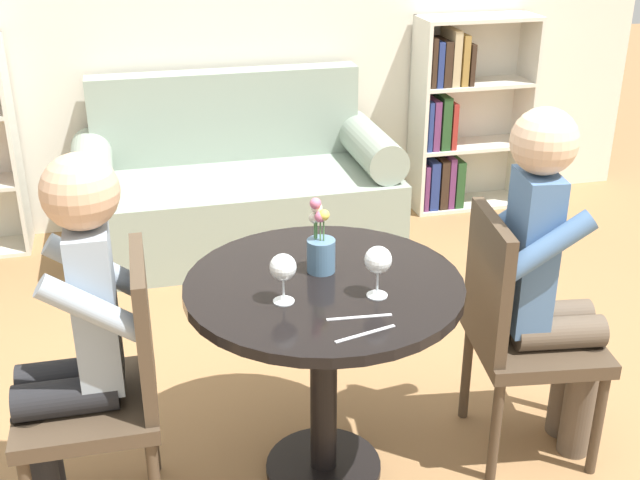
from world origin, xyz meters
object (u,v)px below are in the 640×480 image
Objects in this scene: person_right at (549,278)px; wine_glass_left at (283,269)px; person_left at (73,337)px; flower_vase at (320,247)px; wine_glass_right at (378,261)px; bookshelf_right at (456,117)px; chair_left at (110,383)px; couch at (236,191)px; chair_right at (517,326)px.

person_right is 8.15× the size of wine_glass_left.
person_left is at bearing 173.30° from wine_glass_left.
wine_glass_left is at bearing -131.94° from flower_vase.
person_left is 7.55× the size of wine_glass_right.
chair_left is (-2.07, -2.27, -0.07)m from bookshelf_right.
bookshelf_right reaches higher than wine_glass_left.
couch reaches higher than wine_glass_left.
chair_left is (-0.68, -2.00, 0.18)m from couch.
person_left reaches higher than wine_glass_left.
flower_vase reaches higher than chair_right.
chair_right is (-0.72, -2.26, -0.07)m from bookshelf_right.
wine_glass_left is at bearing 103.46° from chair_right.
person_right is at bearing 8.25° from wine_glass_right.
chair_right is 0.74× the size of person_left.
person_right reaches higher than wine_glass_right.
wine_glass_right is at bearing 83.71° from chair_left.
wine_glass_left is (-0.15, -2.07, 0.54)m from couch.
bookshelf_right is at bearing -9.68° from chair_right.
wine_glass_right is (0.28, -0.03, 0.01)m from wine_glass_left.
chair_right is at bearing -7.99° from flower_vase.
couch is 2.17m from person_left.
couch is 1.41× the size of person_left.
wine_glass_left is (0.62, -0.07, 0.18)m from person_left.
bookshelf_right is 7.53× the size of wine_glass_left.
bookshelf_right reaches higher than chair_right.
person_right is at bearing -105.53° from bookshelf_right.
chair_left is 0.71× the size of person_right.
couch is at bearing 90.24° from flower_vase.
wine_glass_right reaches higher than wine_glass_left.
flower_vase is (-0.12, 0.21, -0.03)m from wine_glass_right.
wine_glass_left is (-1.54, -2.34, 0.29)m from bookshelf_right.
chair_right is 0.71× the size of person_right.
couch is 2.12m from chair_left.
person_left reaches higher than bookshelf_right.
person_left is at bearing -172.54° from flower_vase.
flower_vase is at bearing 48.06° from wine_glass_left.
bookshelf_right is 1.29× the size of chair_left.
person_right reaches higher than chair_left.
bookshelf_right is at bearing 56.57° from wine_glass_left.
flower_vase is (0.68, 0.10, 0.33)m from chair_left.
wine_glass_left is 0.28m from wine_glass_right.
person_right is 0.93m from wine_glass_left.
couch is 1.44m from bookshelf_right.
chair_left is at bearing 89.37° from person_left.
bookshelf_right reaches higher than wine_glass_right.
person_right is 5.07× the size of flower_vase.
chair_right is at bearing 84.53° from person_right.
person_left reaches higher than couch.
wine_glass_right is at bearing -86.41° from couch.
couch is 2.18m from wine_glass_right.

